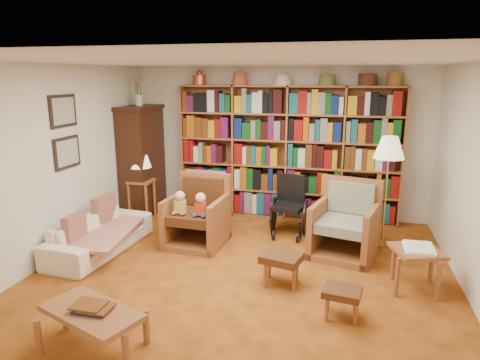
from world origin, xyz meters
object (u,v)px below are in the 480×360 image
(sofa, at_px, (100,234))
(armchair_sage, at_px, (344,226))
(armchair_leather, at_px, (199,215))
(floor_lamp, at_px, (389,152))
(side_table_lamp, at_px, (141,191))
(coffee_table, at_px, (92,315))
(wheelchair, at_px, (289,207))
(footstool_b, at_px, (342,294))
(side_table_papers, at_px, (416,255))
(footstool_a, at_px, (282,260))

(sofa, bearing_deg, armchair_sage, -71.95)
(armchair_leather, relative_size, floor_lamp, 0.64)
(side_table_lamp, xyz_separation_m, coffee_table, (1.22, -3.41, -0.14))
(wheelchair, relative_size, footstool_b, 2.20)
(coffee_table, bearing_deg, floor_lamp, 49.72)
(armchair_leather, relative_size, side_table_papers, 1.61)
(side_table_papers, distance_m, footstool_b, 1.11)
(sofa, bearing_deg, side_table_papers, -87.28)
(armchair_sage, bearing_deg, armchair_leather, -176.95)
(side_table_lamp, distance_m, wheelchair, 2.51)
(armchair_sage, bearing_deg, side_table_papers, -49.12)
(wheelchair, relative_size, floor_lamp, 0.57)
(side_table_papers, height_order, coffee_table, side_table_papers)
(armchair_leather, relative_size, armchair_sage, 0.99)
(wheelchair, bearing_deg, side_table_lamp, 177.10)
(armchair_leather, bearing_deg, coffee_table, -91.54)
(side_table_papers, relative_size, footstool_b, 1.52)
(armchair_leather, bearing_deg, side_table_lamp, 148.34)
(footstool_a, height_order, coffee_table, coffee_table)
(footstool_a, distance_m, coffee_table, 2.14)
(armchair_leather, xyz_separation_m, armchair_sage, (2.03, 0.11, -0.03))
(floor_lamp, relative_size, footstool_a, 3.07)
(side_table_lamp, distance_m, floor_lamp, 3.97)
(side_table_lamp, bearing_deg, side_table_papers, -21.18)
(armchair_sage, bearing_deg, coffee_table, -127.73)
(armchair_sage, bearing_deg, side_table_lamp, 168.29)
(armchair_sage, relative_size, side_table_papers, 1.63)
(armchair_leather, distance_m, side_table_papers, 2.93)
(side_table_lamp, xyz_separation_m, side_table_papers, (4.11, -1.59, -0.05))
(footstool_a, bearing_deg, armchair_leather, 143.01)
(side_table_lamp, xyz_separation_m, armchair_sage, (3.33, -0.69, -0.09))
(side_table_papers, bearing_deg, armchair_sage, 130.88)
(side_table_lamp, relative_size, footstool_b, 1.62)
(sofa, relative_size, side_table_papers, 2.71)
(sofa, height_order, coffee_table, sofa)
(side_table_lamp, relative_size, floor_lamp, 0.42)
(sofa, relative_size, floor_lamp, 1.07)
(floor_lamp, bearing_deg, sofa, -162.79)
(side_table_papers, bearing_deg, footstool_a, -171.38)
(side_table_lamp, xyz_separation_m, armchair_leather, (1.29, -0.80, -0.07))
(armchair_sage, xyz_separation_m, footstool_b, (0.00, -1.67, -0.13))
(sofa, height_order, armchair_sage, armchair_sage)
(sofa, bearing_deg, floor_lamp, -68.25)
(armchair_sage, height_order, footstool_b, armchair_sage)
(armchair_sage, height_order, floor_lamp, floor_lamp)
(floor_lamp, height_order, side_table_papers, floor_lamp)
(wheelchair, bearing_deg, footstool_a, -85.40)
(side_table_papers, bearing_deg, armchair_leather, 164.24)
(armchair_sage, relative_size, floor_lamp, 0.64)
(sofa, bearing_deg, footstool_b, -100.96)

